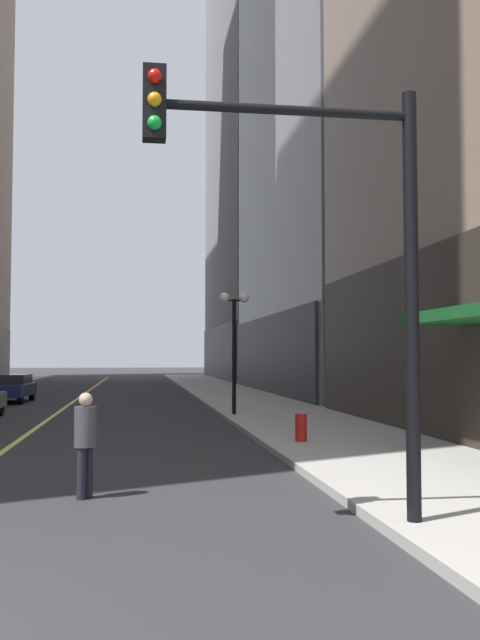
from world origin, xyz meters
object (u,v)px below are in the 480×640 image
object	(u,v)px
traffic_light_near_right	(330,229)
fire_hydrant_right	(301,431)
car_navy	(11,387)
pedestrian_with_orange_bag	(85,437)
street_lamp_right_mid	(234,326)

from	to	relation	value
traffic_light_near_right	fire_hydrant_right	xyz separation A→B (m)	(1.55, 8.21, -3.34)
car_navy	traffic_light_near_right	size ratio (longest dim) A/B	0.77
pedestrian_with_orange_bag	street_lamp_right_mid	bearing A→B (deg)	72.95
car_navy	traffic_light_near_right	xyz separation A→B (m)	(8.24, -26.52, 3.02)
car_navy	pedestrian_with_orange_bag	world-z (taller)	pedestrian_with_orange_bag
street_lamp_right_mid	fire_hydrant_right	world-z (taller)	street_lamp_right_mid
pedestrian_with_orange_bag	traffic_light_near_right	bearing A→B (deg)	-41.79
car_navy	fire_hydrant_right	distance (m)	20.77
pedestrian_with_orange_bag	traffic_light_near_right	distance (m)	5.03
street_lamp_right_mid	fire_hydrant_right	bearing A→B (deg)	-86.49
traffic_light_near_right	fire_hydrant_right	distance (m)	9.00
pedestrian_with_orange_bag	fire_hydrant_right	size ratio (longest dim) A/B	2.02
pedestrian_with_orange_bag	fire_hydrant_right	distance (m)	7.17
car_navy	fire_hydrant_right	world-z (taller)	car_navy
car_navy	pedestrian_with_orange_bag	distance (m)	24.29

